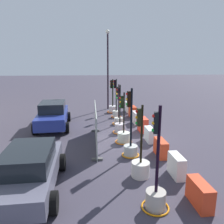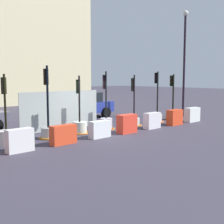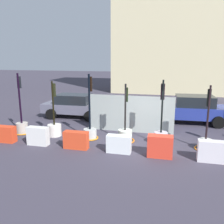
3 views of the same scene
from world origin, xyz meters
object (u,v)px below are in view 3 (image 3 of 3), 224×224
(traffic_light_0, at_px, (22,124))
(traffic_light_5, at_px, (206,140))
(traffic_light_1, at_px, (54,127))
(construction_barrier_3, at_px, (119,144))
(traffic_light_3, at_px, (125,133))
(construction_barrier_5, at_px, (211,151))
(construction_barrier_4, at_px, (160,146))
(car_blue_estate, at_px, (192,109))
(traffic_light_4, at_px, (161,135))
(construction_barrier_2, at_px, (76,140))
(car_grey_saloon, at_px, (75,106))
(construction_barrier_1, at_px, (38,136))
(construction_barrier_0, at_px, (4,134))
(traffic_light_2, at_px, (90,128))

(traffic_light_0, bearing_deg, traffic_light_5, -0.03)
(traffic_light_1, relative_size, construction_barrier_3, 2.72)
(traffic_light_0, relative_size, traffic_light_3, 1.15)
(construction_barrier_5, bearing_deg, construction_barrier_4, -178.87)
(car_blue_estate, bearing_deg, construction_barrier_3, -119.52)
(traffic_light_4, height_order, traffic_light_5, traffic_light_4)
(construction_barrier_2, distance_m, car_grey_saloon, 5.83)
(traffic_light_1, height_order, traffic_light_4, traffic_light_4)
(construction_barrier_2, height_order, car_blue_estate, car_blue_estate)
(construction_barrier_3, bearing_deg, traffic_light_3, 91.21)
(traffic_light_0, xyz_separation_m, traffic_light_4, (7.27, 0.15, -0.05))
(car_blue_estate, height_order, car_grey_saloon, car_blue_estate)
(car_grey_saloon, bearing_deg, construction_barrier_1, -84.85)
(traffic_light_0, distance_m, construction_barrier_0, 1.40)
(construction_barrier_0, bearing_deg, traffic_light_5, 8.60)
(traffic_light_5, height_order, car_blue_estate, traffic_light_5)
(traffic_light_3, bearing_deg, traffic_light_1, -178.21)
(traffic_light_2, bearing_deg, construction_barrier_5, -14.19)
(construction_barrier_2, relative_size, car_grey_saloon, 0.26)
(traffic_light_3, xyz_separation_m, construction_barrier_5, (3.68, -1.45, 0.02))
(traffic_light_3, bearing_deg, construction_barrier_5, -21.46)
(car_blue_estate, bearing_deg, construction_barrier_0, -146.47)
(traffic_light_2, bearing_deg, construction_barrier_1, -144.59)
(construction_barrier_1, xyz_separation_m, car_blue_estate, (7.11, 5.85, 0.43))
(construction_barrier_1, distance_m, construction_barrier_5, 7.47)
(traffic_light_3, relative_size, construction_barrier_4, 2.74)
(traffic_light_3, bearing_deg, car_grey_saloon, 138.11)
(construction_barrier_3, bearing_deg, construction_barrier_1, -179.37)
(construction_barrier_2, relative_size, construction_barrier_5, 1.09)
(construction_barrier_4, relative_size, car_blue_estate, 0.22)
(traffic_light_2, bearing_deg, traffic_light_3, 2.28)
(construction_barrier_1, xyz_separation_m, construction_barrier_3, (3.82, 0.04, -0.05))
(traffic_light_1, height_order, traffic_light_3, traffic_light_1)
(traffic_light_3, relative_size, construction_barrier_5, 2.75)
(traffic_light_0, relative_size, traffic_light_5, 1.13)
(traffic_light_0, relative_size, construction_barrier_2, 2.90)
(traffic_light_0, relative_size, car_blue_estate, 0.69)
(traffic_light_5, bearing_deg, construction_barrier_0, -171.40)
(traffic_light_1, relative_size, car_grey_saloon, 0.66)
(traffic_light_5, bearing_deg, car_blue_estate, 93.94)
(construction_barrier_3, xyz_separation_m, car_grey_saloon, (-4.30, 5.30, 0.42))
(construction_barrier_3, bearing_deg, construction_barrier_4, -0.52)
(traffic_light_4, relative_size, construction_barrier_2, 2.72)
(traffic_light_2, relative_size, construction_barrier_0, 2.94)
(traffic_light_5, bearing_deg, construction_barrier_3, -160.05)
(construction_barrier_0, height_order, car_blue_estate, car_blue_estate)
(construction_barrier_4, distance_m, car_blue_estate, 6.04)
(traffic_light_5, relative_size, construction_barrier_4, 2.79)
(traffic_light_0, distance_m, construction_barrier_3, 5.77)
(construction_barrier_4, xyz_separation_m, construction_barrier_5, (1.93, 0.04, -0.03))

